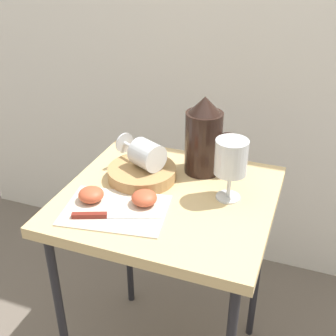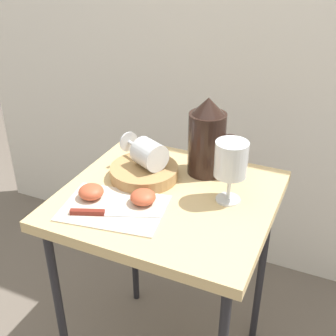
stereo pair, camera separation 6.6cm
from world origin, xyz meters
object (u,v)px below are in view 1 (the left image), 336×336
Objects in this scene: wine_glass_upright at (231,160)px; wine_glass_tipped_near at (146,154)px; pitcher at (204,142)px; table at (168,215)px; apple_half_left at (91,195)px; knife at (104,216)px; apple_half_right at (144,198)px; basket_tray at (142,173)px.

wine_glass_upright is 1.05× the size of wine_glass_tipped_near.
pitcher is 0.17m from wine_glass_tipped_near.
table is 0.18m from wine_glass_tipped_near.
table is at bearing -165.76° from wine_glass_upright.
wine_glass_upright reaches higher than apple_half_left.
wine_glass_tipped_near is 0.23m from knife.
apple_half_left is 0.14m from apple_half_right.
table is 10.41× the size of apple_half_right.
pitcher is 0.35m from apple_half_left.
wine_glass_upright is at bearing 23.24° from apple_half_left.
basket_tray reaches higher than table.
apple_half_left is at bearing -117.92° from wine_glass_tipped_near.
basket_tray is 1.20× the size of wine_glass_tipped_near.
table is 0.14m from basket_tray.
wine_glass_upright is at bearing 29.24° from apple_half_right.
apple_half_right reaches higher than table.
apple_half_right is 0.11m from knife.
pitcher reaches higher than basket_tray.
wine_glass_upright is at bearing 36.69° from knife.
apple_half_right is (-0.19, -0.11, -0.09)m from wine_glass_upright.
knife is at bearing -143.31° from wine_glass_upright.
basket_tray is at bearing -136.32° from wine_glass_tipped_near.
pitcher is 3.47× the size of apple_half_left.
apple_half_right is at bearing -119.49° from table.
apple_half_right is 0.31× the size of knife.
pitcher reaches higher than knife.
apple_half_right is (0.13, 0.03, 0.00)m from apple_half_left.
basket_tray is 0.89× the size of knife.
wine_glass_upright is 2.55× the size of apple_half_right.
pitcher reaches higher than apple_half_right.
basket_tray is 2.92× the size of apple_half_right.
pitcher is 1.36× the size of wine_glass_upright.
pitcher is at bearing 34.21° from wine_glass_tipped_near.
wine_glass_upright reaches higher than knife.
table is 3.00× the size of pitcher.
knife reaches higher than table.
apple_half_right is (-0.04, -0.07, 0.09)m from table.
apple_half_left is (-0.32, -0.14, -0.09)m from wine_glass_upright.
wine_glass_tipped_near is at bearing 110.19° from apple_half_right.
basket_tray is 0.13m from apple_half_right.
apple_half_left and apple_half_right have the same top height.
apple_half_right reaches higher than basket_tray.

